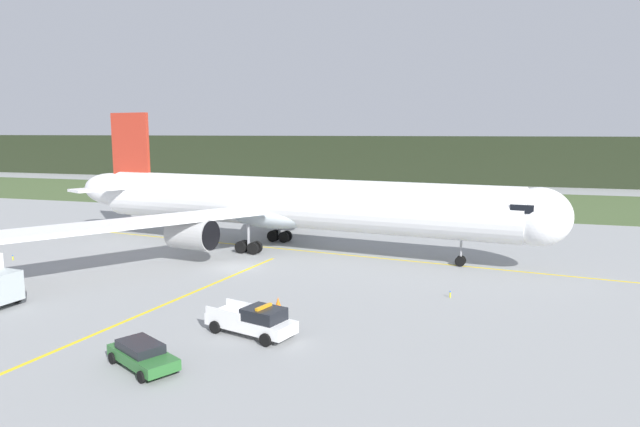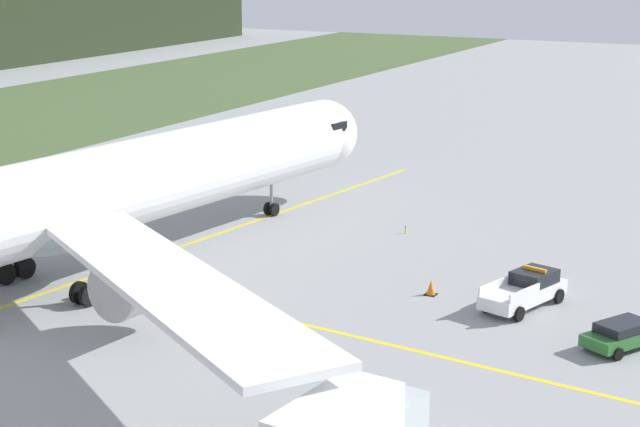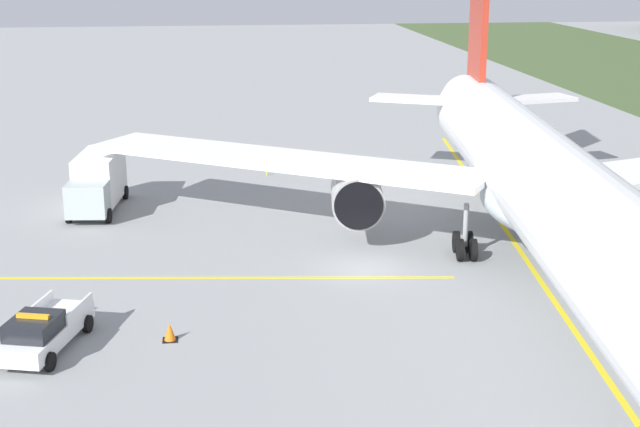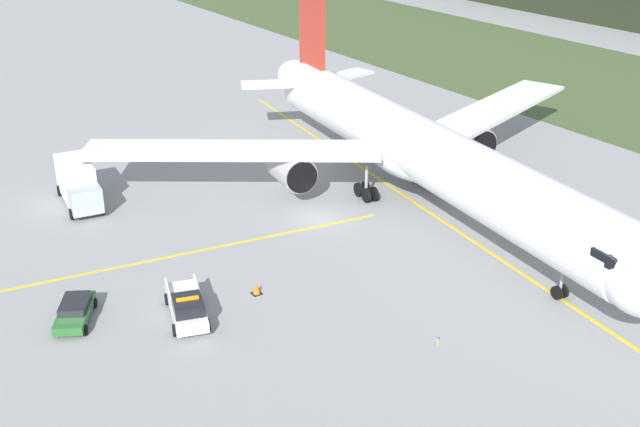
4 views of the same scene
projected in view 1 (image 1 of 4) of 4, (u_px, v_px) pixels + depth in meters
ground at (234, 267)px, 49.22m from camera, size 320.00×320.00×0.00m
grass_verge at (365, 199)px, 98.85m from camera, size 320.00×36.15×0.04m
distant_tree_line at (398, 159)px, 130.78m from camera, size 288.00×4.53×10.73m
taxiway_centerline_main at (293, 250)px, 56.52m from camera, size 69.90×8.69×0.01m
taxiway_centerline_spur at (134, 317)px, 35.98m from camera, size 4.71×36.72×0.01m
airliner at (285, 204)px, 56.15m from camera, size 53.24×49.61×13.91m
ops_pickup_truck at (253, 320)px, 32.71m from camera, size 5.88×3.35×1.94m
staff_car at (142, 354)px, 28.28m from camera, size 4.76×3.66×1.30m
apron_cone at (278, 303)px, 37.69m from camera, size 0.64×0.64×0.80m
taxiway_edge_light_east at (450, 294)px, 40.25m from camera, size 0.12×0.12×0.50m
taxiway_edge_light_west at (13, 257)px, 51.88m from camera, size 0.12×0.12×0.50m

